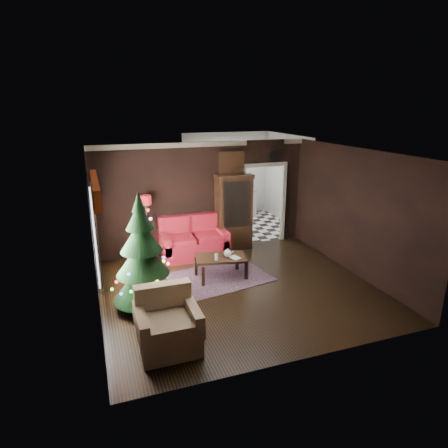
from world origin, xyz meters
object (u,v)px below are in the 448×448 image
object	(u,v)px
coffee_table	(221,267)
kitchen_table	(237,218)
armchair	(168,322)
wall_clock	(274,156)
floor_lamp	(148,229)
christmas_tree	(142,255)
loveseat	(194,238)
curio_cabinet	(234,214)
teapot	(228,253)

from	to	relation	value
coffee_table	kitchen_table	world-z (taller)	kitchen_table
armchair	wall_clock	bearing A→B (deg)	46.92
floor_lamp	christmas_tree	bearing A→B (deg)	-101.01
loveseat	armchair	world-z (taller)	loveseat
loveseat	wall_clock	xyz separation A→B (m)	(2.35, 0.40, 1.88)
christmas_tree	coffee_table	world-z (taller)	christmas_tree
christmas_tree	wall_clock	bearing A→B (deg)	33.27
curio_cabinet	floor_lamp	bearing A→B (deg)	-175.99
floor_lamp	kitchen_table	bearing A→B (deg)	28.63
teapot	floor_lamp	bearing A→B (deg)	134.08
loveseat	kitchen_table	xyz separation A→B (m)	(1.80, 1.65, -0.12)
coffee_table	kitchen_table	bearing A→B (deg)	62.86
kitchen_table	christmas_tree	bearing A→B (deg)	-131.30
loveseat	kitchen_table	bearing A→B (deg)	42.51
coffee_table	wall_clock	size ratio (longest dim) A/B	3.35
floor_lamp	christmas_tree	xyz separation A→B (m)	(-0.43, -2.21, 0.22)
wall_clock	kitchen_table	distance (m)	2.43
christmas_tree	teapot	world-z (taller)	christmas_tree
loveseat	christmas_tree	size ratio (longest dim) A/B	0.77
loveseat	teapot	bearing A→B (deg)	-75.81
armchair	teapot	size ratio (longest dim) A/B	5.16
curio_cabinet	armchair	xyz separation A→B (m)	(-2.54, -3.80, -0.49)
curio_cabinet	christmas_tree	world-z (taller)	christmas_tree
curio_cabinet	kitchen_table	bearing A→B (deg)	65.56
loveseat	kitchen_table	size ratio (longest dim) A/B	2.27
floor_lamp	armchair	xyz separation A→B (m)	(-0.28, -3.65, -0.37)
floor_lamp	coffee_table	bearing A→B (deg)	-47.50
teapot	kitchen_table	size ratio (longest dim) A/B	0.25
armchair	wall_clock	size ratio (longest dim) A/B	3.05
coffee_table	wall_clock	distance (m)	3.50
loveseat	coffee_table	world-z (taller)	loveseat
floor_lamp	armchair	distance (m)	3.67
loveseat	armchair	bearing A→B (deg)	-111.15
christmas_tree	coffee_table	bearing A→B (deg)	22.85
floor_lamp	wall_clock	xyz separation A→B (m)	(3.46, 0.34, 1.55)
loveseat	floor_lamp	size ratio (longest dim) A/B	1.04
christmas_tree	kitchen_table	world-z (taller)	christmas_tree
loveseat	wall_clock	size ratio (longest dim) A/B	5.31
loveseat	floor_lamp	bearing A→B (deg)	176.83
coffee_table	wall_clock	bearing A→B (deg)	40.47
armchair	curio_cabinet	bearing A→B (deg)	56.39
armchair	christmas_tree	bearing A→B (deg)	96.24
teapot	wall_clock	size ratio (longest dim) A/B	0.59
christmas_tree	teapot	bearing A→B (deg)	19.71
loveseat	kitchen_table	distance (m)	2.45
loveseat	wall_clock	world-z (taller)	wall_clock
loveseat	curio_cabinet	size ratio (longest dim) A/B	0.89
teapot	loveseat	bearing A→B (deg)	104.19
curio_cabinet	teapot	size ratio (longest dim) A/B	10.04
floor_lamp	coffee_table	xyz separation A→B (m)	(1.34, -1.47, -0.58)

